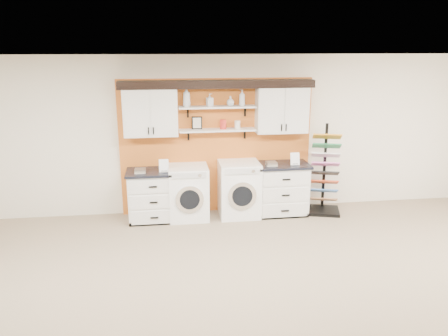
{
  "coord_description": "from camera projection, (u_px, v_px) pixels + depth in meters",
  "views": [
    {
      "loc": [
        -0.88,
        -3.6,
        2.93
      ],
      "look_at": [
        -0.09,
        2.3,
        1.27
      ],
      "focal_mm": 35.0,
      "sensor_mm": 36.0,
      "label": 1
    }
  ],
  "objects": [
    {
      "name": "ceiling",
      "position": [
        272.0,
        63.0,
        3.58
      ],
      "size": [
        10.0,
        10.0,
        0.0
      ],
      "primitive_type": "plane",
      "rotation": [
        3.14,
        0.0,
        0.0
      ],
      "color": "white",
      "rests_on": "wall_back"
    },
    {
      "name": "wall_back",
      "position": [
        216.0,
        135.0,
        7.78
      ],
      "size": [
        10.0,
        0.0,
        10.0
      ],
      "primitive_type": "plane",
      "rotation": [
        1.57,
        0.0,
        0.0
      ],
      "color": "#F0E4CF",
      "rests_on": "floor"
    },
    {
      "name": "accent_panel",
      "position": [
        216.0,
        146.0,
        7.8
      ],
      "size": [
        3.4,
        0.07,
        2.4
      ],
      "primitive_type": "cube",
      "color": "#C56321",
      "rests_on": "wall_back"
    },
    {
      "name": "upper_cabinet_left",
      "position": [
        150.0,
        111.0,
        7.3
      ],
      "size": [
        0.9,
        0.35,
        0.84
      ],
      "color": "silver",
      "rests_on": "wall_back"
    },
    {
      "name": "upper_cabinet_right",
      "position": [
        282.0,
        109.0,
        7.59
      ],
      "size": [
        0.9,
        0.35,
        0.84
      ],
      "color": "silver",
      "rests_on": "wall_back"
    },
    {
      "name": "shelf_lower",
      "position": [
        217.0,
        130.0,
        7.55
      ],
      "size": [
        1.32,
        0.28,
        0.03
      ],
      "primitive_type": "cube",
      "color": "silver",
      "rests_on": "wall_back"
    },
    {
      "name": "shelf_upper",
      "position": [
        217.0,
        107.0,
        7.44
      ],
      "size": [
        1.32,
        0.28,
        0.03
      ],
      "primitive_type": "cube",
      "color": "silver",
      "rests_on": "wall_back"
    },
    {
      "name": "crown_molding",
      "position": [
        217.0,
        83.0,
        7.35
      ],
      "size": [
        3.3,
        0.41,
        0.13
      ],
      "color": "black",
      "rests_on": "wall_back"
    },
    {
      "name": "picture_frame",
      "position": [
        197.0,
        123.0,
        7.52
      ],
      "size": [
        0.18,
        0.02,
        0.22
      ],
      "color": "black",
      "rests_on": "shelf_lower"
    },
    {
      "name": "canister_red",
      "position": [
        223.0,
        124.0,
        7.54
      ],
      "size": [
        0.11,
        0.11,
        0.16
      ],
      "primitive_type": "cylinder",
      "color": "red",
      "rests_on": "shelf_lower"
    },
    {
      "name": "canister_cream",
      "position": [
        237.0,
        125.0,
        7.57
      ],
      "size": [
        0.1,
        0.1,
        0.14
      ],
      "primitive_type": "cylinder",
      "color": "silver",
      "rests_on": "shelf_lower"
    },
    {
      "name": "base_cabinet_left",
      "position": [
        154.0,
        195.0,
        7.55
      ],
      "size": [
        0.9,
        0.66,
        0.89
      ],
      "color": "silver",
      "rests_on": "floor"
    },
    {
      "name": "base_cabinet_right",
      "position": [
        281.0,
        189.0,
        7.83
      ],
      "size": [
        0.95,
        0.66,
        0.93
      ],
      "color": "silver",
      "rests_on": "floor"
    },
    {
      "name": "washer",
      "position": [
        189.0,
        192.0,
        7.61
      ],
      "size": [
        0.67,
        0.71,
        0.94
      ],
      "color": "white",
      "rests_on": "floor"
    },
    {
      "name": "dryer",
      "position": [
        239.0,
        189.0,
        7.72
      ],
      "size": [
        0.7,
        0.71,
        0.98
      ],
      "color": "white",
      "rests_on": "floor"
    },
    {
      "name": "sample_rack",
      "position": [
        324.0,
        185.0,
        7.87
      ],
      "size": [
        0.7,
        0.63,
        1.61
      ],
      "rotation": [
        0.0,
        0.0,
        -0.29
      ],
      "color": "black",
      "rests_on": "floor"
    },
    {
      "name": "soap_bottle_a",
      "position": [
        187.0,
        97.0,
        7.33
      ],
      "size": [
        0.18,
        0.18,
        0.33
      ],
      "primitive_type": "imported",
      "rotation": [
        0.0,
        0.0,
        0.74
      ],
      "color": "silver",
      "rests_on": "shelf_upper"
    },
    {
      "name": "soap_bottle_b",
      "position": [
        210.0,
        100.0,
        7.39
      ],
      "size": [
        0.12,
        0.12,
        0.21
      ],
      "primitive_type": "imported",
      "rotation": [
        0.0,
        0.0,
        1.91
      ],
      "color": "silver",
      "rests_on": "shelf_upper"
    },
    {
      "name": "soap_bottle_c",
      "position": [
        230.0,
        101.0,
        7.44
      ],
      "size": [
        0.17,
        0.17,
        0.17
      ],
      "primitive_type": "imported",
      "rotation": [
        0.0,
        0.0,
        3.56
      ],
      "color": "silver",
      "rests_on": "shelf_upper"
    },
    {
      "name": "soap_bottle_d",
      "position": [
        242.0,
        98.0,
        7.46
      ],
      "size": [
        0.15,
        0.15,
        0.27
      ],
      "primitive_type": "imported",
      "rotation": [
        0.0,
        0.0,
        -2.41
      ],
      "color": "silver",
      "rests_on": "shelf_upper"
    }
  ]
}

